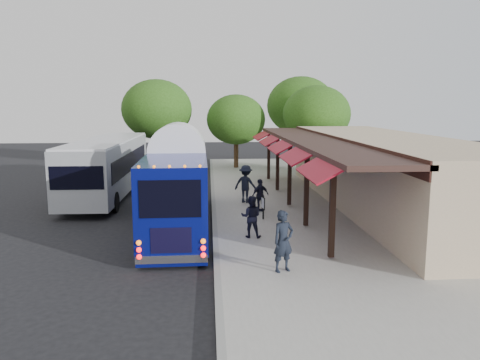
# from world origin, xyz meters

# --- Properties ---
(ground) EXTENTS (90.00, 90.00, 0.00)m
(ground) POSITION_xyz_m (0.00, 0.00, 0.00)
(ground) COLOR black
(ground) RESTS_ON ground
(sidewalk) EXTENTS (10.00, 40.00, 0.15)m
(sidewalk) POSITION_xyz_m (5.00, 4.00, 0.07)
(sidewalk) COLOR #9E9B93
(sidewalk) RESTS_ON ground
(curb) EXTENTS (0.20, 40.00, 0.16)m
(curb) POSITION_xyz_m (0.05, 4.00, 0.07)
(curb) COLOR gray
(curb) RESTS_ON ground
(station_shelter) EXTENTS (8.15, 20.00, 3.60)m
(station_shelter) POSITION_xyz_m (8.38, 4.00, 1.85)
(station_shelter) COLOR tan
(station_shelter) RESTS_ON ground
(coach_bus) EXTENTS (2.48, 10.96, 3.48)m
(coach_bus) POSITION_xyz_m (-1.45, 1.04, 1.87)
(coach_bus) COLOR #080F64
(coach_bus) RESTS_ON ground
(city_bus) EXTENTS (2.78, 11.97, 3.21)m
(city_bus) POSITION_xyz_m (-5.84, 8.04, 1.77)
(city_bus) COLOR gray
(city_bus) RESTS_ON ground
(ped_a) EXTENTS (0.81, 0.69, 1.88)m
(ped_a) POSITION_xyz_m (2.04, -5.00, 1.09)
(ped_a) COLOR black
(ped_a) RESTS_ON sidewalk
(ped_b) EXTENTS (0.87, 0.73, 1.60)m
(ped_b) POSITION_xyz_m (1.41, -1.29, 0.95)
(ped_b) COLOR black
(ped_b) RESTS_ON sidewalk
(ped_c) EXTENTS (0.98, 0.77, 1.55)m
(ped_c) POSITION_xyz_m (2.22, 2.92, 0.93)
(ped_c) COLOR black
(ped_c) RESTS_ON sidewalk
(ped_d) EXTENTS (1.44, 1.22, 1.93)m
(ped_d) POSITION_xyz_m (1.71, 5.00, 1.11)
(ped_d) COLOR black
(ped_d) RESTS_ON sidewalk
(sign_board) EXTENTS (0.11, 0.45, 0.99)m
(sign_board) POSITION_xyz_m (2.19, 1.46, 0.82)
(sign_board) COLOR black
(sign_board) RESTS_ON sidewalk
(tree_left) EXTENTS (4.60, 4.60, 5.89)m
(tree_left) POSITION_xyz_m (2.00, 18.35, 3.92)
(tree_left) COLOR #382314
(tree_left) RESTS_ON ground
(tree_mid) EXTENTS (5.84, 5.84, 7.48)m
(tree_mid) POSITION_xyz_m (7.79, 21.87, 4.99)
(tree_mid) COLOR #382314
(tree_mid) RESTS_ON ground
(tree_right) EXTENTS (5.11, 5.11, 6.54)m
(tree_right) POSITION_xyz_m (8.01, 16.79, 4.36)
(tree_right) COLOR #382314
(tree_right) RESTS_ON ground
(tree_far) EXTENTS (5.52, 5.52, 7.06)m
(tree_far) POSITION_xyz_m (-4.21, 19.14, 4.71)
(tree_far) COLOR #382314
(tree_far) RESTS_ON ground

